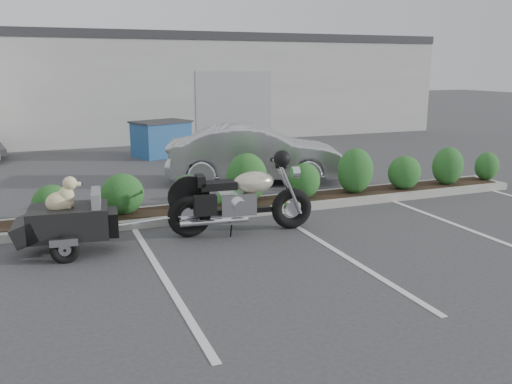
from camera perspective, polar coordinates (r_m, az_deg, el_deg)
name	(u,v)px	position (r m, az deg, el deg)	size (l,w,h in m)	color
ground	(250,249)	(8.45, -0.60, -6.05)	(90.00, 90.00, 0.00)	#38383A
planter_kerb	(257,206)	(10.74, 0.14, -1.44)	(12.00, 1.00, 0.15)	#9E9E93
building	(108,84)	(24.63, -15.30, 10.86)	(26.00, 10.00, 4.00)	#9EA099
motorcycle	(242,200)	(9.12, -1.52, -0.83)	(2.52, 0.91, 1.45)	black
pet_trailer	(68,221)	(8.64, -19.20, -2.85)	(2.03, 1.14, 1.20)	black
sedan	(255,154)	(13.18, -0.07, 4.05)	(1.47, 4.23, 1.39)	#B4B3BB
dumpster	(161,138)	(17.31, -9.93, 5.58)	(2.00, 1.69, 1.11)	navy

